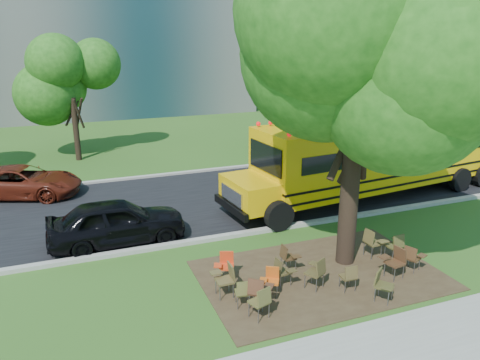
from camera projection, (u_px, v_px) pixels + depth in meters
name	position (u px, v px, depth m)	size (l,w,h in m)	color
ground	(283.00, 274.00, 13.99)	(160.00, 160.00, 0.00)	#284D18
dirt_patch	(320.00, 275.00, 13.88)	(7.00, 4.50, 0.03)	#382819
asphalt_road	(211.00, 199.00, 20.21)	(80.00, 8.00, 0.04)	black
kerb_near	(246.00, 233.00, 16.64)	(80.00, 0.25, 0.14)	gray
kerb_far	(187.00, 173.00, 23.85)	(80.00, 0.25, 0.14)	gray
bg_tree_2	(71.00, 84.00, 25.25)	(4.80, 4.80, 6.62)	black
bg_tree_3	(303.00, 65.00, 27.67)	(5.60, 5.60, 7.84)	black
bg_tree_4	(421.00, 75.00, 29.73)	(5.00, 5.00, 6.85)	black
main_tree	(359.00, 67.00, 12.89)	(7.20, 7.20, 9.61)	black
school_bus	(384.00, 152.00, 20.35)	(13.86, 4.41, 3.33)	#DAA506
chair_0	(244.00, 290.00, 12.13)	(0.59, 0.47, 0.81)	brown
chair_1	(258.00, 290.00, 12.03)	(0.79, 0.62, 0.92)	#4B2A1A
chair_2	(261.00, 299.00, 11.60)	(0.62, 0.69, 0.91)	brown
chair_3	(271.00, 278.00, 12.75)	(0.66, 0.52, 0.79)	#BB4F13
chair_4	(350.00, 275.00, 12.90)	(0.55, 0.48, 0.81)	#4D4021
chair_5	(382.00, 283.00, 12.37)	(0.61, 0.77, 0.91)	#453F1D
chair_6	(396.00, 259.00, 13.59)	(0.66, 0.64, 0.95)	#452A18
chair_7	(413.00, 256.00, 13.93)	(0.66, 0.58, 0.84)	#482E19
chair_8	(226.00, 276.00, 12.62)	(0.56, 0.63, 0.96)	brown
chair_9	(226.00, 263.00, 13.47)	(0.70, 0.55, 0.87)	red
chair_10	(288.00, 255.00, 14.01)	(0.48, 0.53, 0.83)	#402B17
chair_11	(317.00, 270.00, 12.99)	(0.64, 0.77, 0.95)	#453C1E
chair_12	(373.00, 241.00, 14.79)	(0.60, 0.64, 0.97)	brown
chair_13	(396.00, 244.00, 14.64)	(0.60, 0.57, 0.92)	#48451F
chair_14	(282.00, 270.00, 13.15)	(0.51, 0.55, 0.84)	#42381C
black_car	(117.00, 222.00, 15.82)	(1.84, 4.56, 1.56)	black
bg_car_red	(23.00, 182.00, 20.38)	(2.24, 4.87, 1.35)	#4F180D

